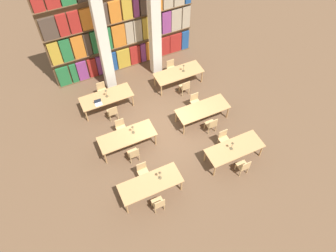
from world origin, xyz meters
TOP-DOWN VIEW (x-y plane):
  - ground_plane at (0.00, 0.00)m, footprint 40.00×40.00m
  - bookshelf_bank at (0.00, 4.85)m, footprint 7.31×0.35m
  - pillar_left at (-1.24, 3.82)m, footprint 0.47×0.47m
  - pillar_center at (1.24, 3.82)m, footprint 0.47×0.47m
  - reading_table_0 at (-1.78, -2.47)m, footprint 2.39×0.94m
  - chair_0 at (-1.79, -3.23)m, footprint 0.42×0.40m
  - chair_1 at (-1.79, -1.72)m, footprint 0.42×0.40m
  - desk_lamp_0 at (-1.36, -2.43)m, footprint 0.14×0.14m
  - reading_table_1 at (1.93, -2.47)m, footprint 2.39×0.94m
  - chair_2 at (1.92, -3.22)m, footprint 0.42×0.40m
  - chair_3 at (1.92, -1.71)m, footprint 0.42×0.40m
  - desk_lamp_1 at (1.78, -2.44)m, footprint 0.14×0.14m
  - reading_table_2 at (-1.80, -0.05)m, footprint 2.39×0.94m
  - chair_4 at (-1.81, -0.80)m, footprint 0.42×0.40m
  - chair_5 at (-1.81, 0.71)m, footprint 0.42×0.40m
  - desk_lamp_2 at (-1.49, -0.00)m, footprint 0.14×0.14m
  - reading_table_3 at (1.78, -0.07)m, footprint 2.39×0.94m
  - chair_6 at (1.83, -0.83)m, footprint 0.42×0.40m
  - chair_7 at (1.83, 0.68)m, footprint 0.42×0.40m
  - reading_table_4 at (-1.85, 2.45)m, footprint 2.39×0.94m
  - chair_8 at (-1.85, 1.70)m, footprint 0.42×0.40m
  - chair_9 at (-1.85, 3.21)m, footprint 0.42×0.40m
  - desk_lamp_3 at (-1.81, 2.44)m, footprint 0.14×0.14m
  - laptop at (-2.30, 2.18)m, footprint 0.32×0.22m
  - reading_table_5 at (1.86, 2.48)m, footprint 2.39×0.94m
  - chair_10 at (1.83, 1.72)m, footprint 0.42×0.40m
  - chair_11 at (1.83, 3.23)m, footprint 0.42×0.40m
  - desk_lamp_4 at (2.12, 2.47)m, footprint 0.14×0.14m

SIDE VIEW (x-z plane):
  - ground_plane at x=0.00m, z-range 0.00..0.00m
  - chair_0 at x=-1.79m, z-range 0.04..0.91m
  - chair_1 at x=-1.79m, z-range 0.04..0.91m
  - chair_2 at x=1.92m, z-range 0.04..0.91m
  - chair_3 at x=1.92m, z-range 0.04..0.91m
  - chair_4 at x=-1.81m, z-range 0.04..0.91m
  - chair_5 at x=-1.81m, z-range 0.04..0.91m
  - chair_6 at x=1.83m, z-range 0.04..0.91m
  - chair_7 at x=1.83m, z-range 0.04..0.91m
  - chair_8 at x=-1.85m, z-range 0.04..0.91m
  - chair_9 at x=-1.85m, z-range 0.04..0.91m
  - chair_10 at x=1.83m, z-range 0.04..0.91m
  - chair_11 at x=1.83m, z-range 0.04..0.91m
  - reading_table_0 at x=-1.78m, z-range 0.31..1.07m
  - reading_table_1 at x=1.93m, z-range 0.31..1.07m
  - reading_table_2 at x=-1.80m, z-range 0.31..1.07m
  - reading_table_3 at x=1.78m, z-range 0.31..1.07m
  - reading_table_4 at x=-1.85m, z-range 0.31..1.07m
  - reading_table_5 at x=1.86m, z-range 0.31..1.07m
  - laptop at x=-2.30m, z-range 0.69..0.90m
  - desk_lamp_4 at x=2.12m, z-range 0.83..1.24m
  - desk_lamp_3 at x=-1.81m, z-range 0.83..1.26m
  - desk_lamp_2 at x=-1.49m, z-range 0.83..1.27m
  - desk_lamp_1 at x=1.78m, z-range 0.83..1.28m
  - desk_lamp_0 at x=-1.36m, z-range 0.83..1.28m
  - bookshelf_bank at x=0.00m, z-range -0.12..5.38m
  - pillar_left at x=-1.24m, z-range 0.00..6.00m
  - pillar_center at x=1.24m, z-range 0.00..6.00m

